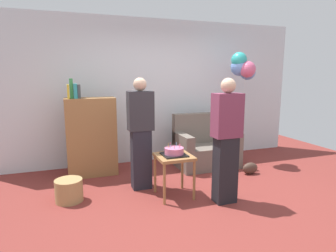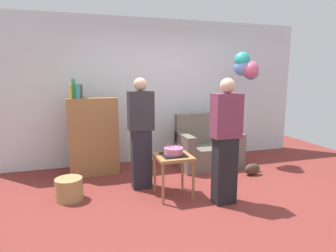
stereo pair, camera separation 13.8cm
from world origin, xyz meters
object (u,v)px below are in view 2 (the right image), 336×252
at_px(person_holding_cake, 225,141).
at_px(handbag, 252,169).
at_px(couch, 208,148).
at_px(person_blowing_candles, 141,133).
at_px(side_table, 173,162).
at_px(wicker_basket, 69,189).
at_px(balloon_bunch, 246,67).
at_px(bookshelf, 93,135).
at_px(birthday_cake, 173,152).

relative_size(person_holding_cake, handbag, 5.82).
relative_size(couch, person_blowing_candles, 0.67).
bearing_deg(person_blowing_candles, side_table, -62.63).
xyz_separation_m(wicker_basket, balloon_bunch, (3.13, 0.76, 1.65)).
bearing_deg(handbag, couch, 126.97).
height_order(bookshelf, birthday_cake, bookshelf).
bearing_deg(person_blowing_candles, balloon_bunch, 5.15).
distance_m(couch, handbag, 0.88).
distance_m(bookshelf, side_table, 1.63).
xyz_separation_m(birthday_cake, person_holding_cake, (0.57, -0.39, 0.19)).
bearing_deg(bookshelf, person_blowing_candles, -52.51).
relative_size(side_table, handbag, 2.10).
xyz_separation_m(birthday_cake, wicker_basket, (-1.38, 0.31, -0.49)).
height_order(couch, balloon_bunch, balloon_bunch).
relative_size(bookshelf, side_table, 2.74).
height_order(couch, birthday_cake, couch).
bearing_deg(couch, handbag, -53.03).
distance_m(wicker_basket, handbag, 2.92).
relative_size(person_holding_cake, balloon_bunch, 0.78).
xyz_separation_m(birthday_cake, balloon_bunch, (1.75, 1.07, 1.17)).
height_order(bookshelf, person_holding_cake, person_holding_cake).
height_order(bookshelf, handbag, bookshelf).
bearing_deg(side_table, handbag, 14.93).
xyz_separation_m(person_blowing_candles, person_holding_cake, (0.93, -0.82, 0.00)).
distance_m(side_table, birthday_cake, 0.14).
relative_size(bookshelf, handbag, 5.76).
bearing_deg(bookshelf, handbag, -18.85).
bearing_deg(balloon_bunch, person_holding_cake, -129.04).
xyz_separation_m(couch, bookshelf, (-2.02, 0.18, 0.33)).
bearing_deg(person_holding_cake, birthday_cake, -15.67).
xyz_separation_m(birthday_cake, handbag, (1.54, 0.41, -0.54)).
bearing_deg(wicker_basket, side_table, -12.53).
distance_m(birthday_cake, balloon_bunch, 2.36).
bearing_deg(person_blowing_candles, couch, 13.77).
bearing_deg(side_table, person_holding_cake, -34.00).
xyz_separation_m(person_blowing_candles, wicker_basket, (-1.03, -0.13, -0.68)).
xyz_separation_m(person_holding_cake, balloon_bunch, (1.18, 1.45, 0.97)).
distance_m(bookshelf, person_blowing_candles, 1.07).
relative_size(bookshelf, balloon_bunch, 0.78).
xyz_separation_m(bookshelf, person_blowing_candles, (0.64, -0.84, 0.16)).
relative_size(birthday_cake, person_blowing_candles, 0.20).
xyz_separation_m(person_holding_cake, wicker_basket, (-1.95, 0.69, -0.68)).
relative_size(couch, handbag, 3.93).
relative_size(person_blowing_candles, person_holding_cake, 1.00).
bearing_deg(person_holding_cake, side_table, -15.66).
relative_size(couch, balloon_bunch, 0.53).
relative_size(couch, birthday_cake, 3.44).
bearing_deg(balloon_bunch, handbag, -107.92).
bearing_deg(person_holding_cake, wicker_basket, -1.19).
relative_size(handbag, balloon_bunch, 0.13).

